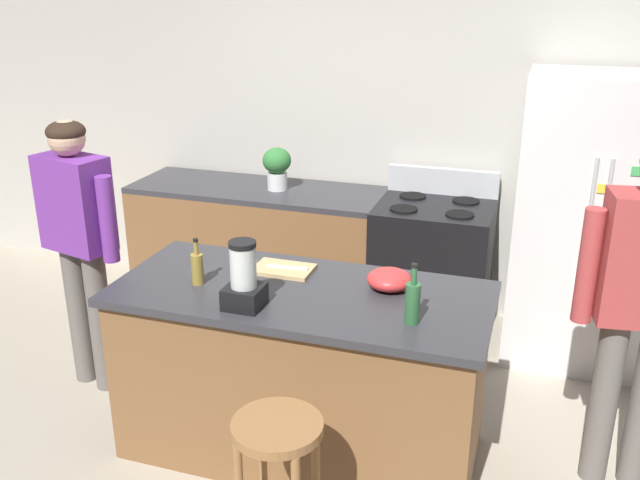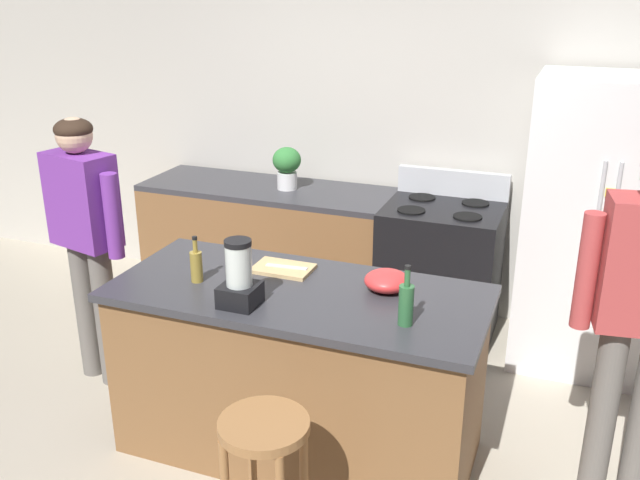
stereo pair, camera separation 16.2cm
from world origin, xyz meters
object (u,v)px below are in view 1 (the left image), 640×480
Objects in this scene: potted_plant at (277,166)px; bottle_vinegar at (197,267)px; blender_appliance at (244,280)px; chef_knife at (287,267)px; bottle_olive_oil at (413,301)px; bar_stool at (278,458)px; person_by_island_left at (79,231)px; stove_range at (432,268)px; kitchen_island at (301,372)px; mixing_bowl at (389,279)px; refrigerator at (591,223)px; cutting_board at (283,269)px.

bottle_vinegar is at bearing -82.11° from potted_plant.
blender_appliance is at bearing -73.07° from potted_plant.
blender_appliance is at bearing -100.57° from chef_knife.
bar_stool is at bearing -122.30° from bottle_olive_oil.
person_by_island_left is at bearing 173.77° from chef_knife.
bottle_vinegar is at bearing 153.26° from blender_appliance.
stove_range is 3.44× the size of blender_appliance.
bottle_vinegar is (0.90, -0.30, 0.02)m from person_by_island_left.
kitchen_island is 0.66m from mixing_bowl.
mixing_bowl is at bearing -51.12° from potted_plant.
refrigerator is 6.02× the size of cutting_board.
bottle_vinegar is 0.45m from cutting_board.
bar_stool is 0.86m from bottle_olive_oil.
person_by_island_left reaches higher than bottle_olive_oil.
cutting_board is (0.34, 0.28, -0.08)m from bottle_vinegar.
bottle_olive_oil is (0.18, -1.69, 0.54)m from stove_range.
refrigerator is 2.59m from bar_stool.
bar_stool is 1.09m from chef_knife.
kitchen_island is 1.13× the size of person_by_island_left.
kitchen_island reaches higher than bar_stool.
kitchen_island is 0.74m from bottle_vinegar.
blender_appliance is (1.22, -0.46, 0.07)m from person_by_island_left.
kitchen_island is 0.53m from cutting_board.
person_by_island_left is 2.24× the size of bar_stool.
stove_range is 1.51m from cutting_board.
person_by_island_left is 1.31m from blender_appliance.
mixing_bowl is (-0.17, 0.31, -0.05)m from bottle_olive_oil.
potted_plant is (-0.91, 2.33, 0.53)m from bar_stool.
bottle_olive_oil is 0.82m from cutting_board.
mixing_bowl is at bearing 20.40° from kitchen_island.
potted_plant is 1.00× the size of cutting_board.
chef_knife is at bearing 175.54° from mixing_bowl.
chef_knife is (0.02, 0.00, 0.01)m from cutting_board.
refrigerator is at bearing 35.77° from chef_knife.
person_by_island_left is (-1.40, 0.21, 0.52)m from kitchen_island.
bottle_vinegar is at bearing -140.97° from cutting_board.
cutting_board is at bearing 175.70° from mixing_bowl.
cutting_board is (-1.52, -1.31, 0.02)m from refrigerator.
stove_range is at bearing 95.94° from bottle_olive_oil.
stove_range is at bearing 36.06° from person_by_island_left.
potted_plant is at bearing 178.62° from refrigerator.
person_by_island_left reaches higher than cutting_board.
bottle_vinegar reaches higher than mixing_bowl.
mixing_bowl is at bearing -89.86° from stove_range.
bar_stool is (-1.18, -2.28, -0.35)m from refrigerator.
person_by_island_left is 0.95m from bottle_vinegar.
chef_knife reaches higher than kitchen_island.
blender_appliance is 0.71m from mixing_bowl.
mixing_bowl is (0.00, -1.38, 0.49)m from stove_range.
stove_range is at bearing 178.53° from refrigerator.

